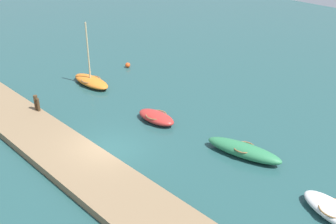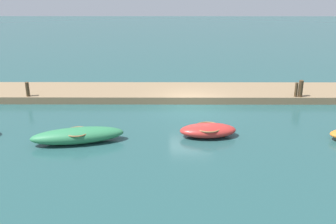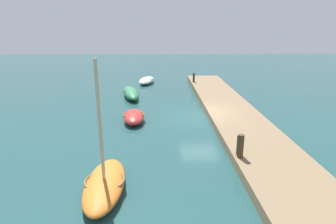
{
  "view_description": "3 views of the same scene",
  "coord_description": "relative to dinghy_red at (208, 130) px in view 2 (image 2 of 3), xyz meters",
  "views": [
    {
      "loc": [
        16.79,
        -11.43,
        12.76
      ],
      "look_at": [
        0.38,
        4.37,
        1.04
      ],
      "focal_mm": 44.68,
      "sensor_mm": 36.0,
      "label": 1
    },
    {
      "loc": [
        1.28,
        22.98,
        8.24
      ],
      "look_at": [
        1.36,
        2.61,
        0.66
      ],
      "focal_mm": 43.89,
      "sensor_mm": 36.0,
      "label": 2
    },
    {
      "loc": [
        -17.45,
        2.68,
        5.85
      ],
      "look_at": [
        -1.35,
        2.17,
        0.84
      ],
      "focal_mm": 30.08,
      "sensor_mm": 36.0,
      "label": 3
    }
  ],
  "objects": [
    {
      "name": "ground_plane",
      "position": [
        0.62,
        -4.29,
        -0.33
      ],
      "size": [
        84.0,
        84.0,
        0.0
      ],
      "primitive_type": "plane",
      "color": "#234C4C"
    },
    {
      "name": "dock_platform",
      "position": [
        0.62,
        -6.43,
        -0.11
      ],
      "size": [
        26.92,
        3.31,
        0.44
      ],
      "primitive_type": "cube",
      "color": "#846B4C",
      "rests_on": "ground_plane"
    },
    {
      "name": "rowboat_green",
      "position": [
        6.28,
        0.78,
        0.05
      ],
      "size": [
        4.53,
        2.04,
        0.75
      ],
      "rotation": [
        0.0,
        0.0,
        0.21
      ],
      "color": "#2D7A4C",
      "rests_on": "ground_plane"
    },
    {
      "name": "mooring_post_mid_east",
      "position": [
        10.5,
        -5.03,
        0.55
      ],
      "size": [
        0.22,
        0.22,
        0.88
      ],
      "primitive_type": "cylinder",
      "color": "#47331E",
      "rests_on": "dock_platform"
    },
    {
      "name": "dinghy_red",
      "position": [
        0.0,
        0.0,
        0.0
      ],
      "size": [
        2.87,
        1.47,
        0.65
      ],
      "rotation": [
        0.0,
        0.0,
        0.07
      ],
      "color": "#B72D28",
      "rests_on": "ground_plane"
    },
    {
      "name": "mooring_post_mid_west",
      "position": [
        -5.76,
        -5.03,
        0.54
      ],
      "size": [
        0.18,
        0.18,
        0.86
      ],
      "primitive_type": "cylinder",
      "color": "#47331E",
      "rests_on": "dock_platform"
    },
    {
      "name": "mooring_post_west",
      "position": [
        -6.02,
        -5.03,
        0.61
      ],
      "size": [
        0.26,
        0.26,
        1.01
      ],
      "primitive_type": "cylinder",
      "color": "#47331E",
      "rests_on": "dock_platform"
    }
  ]
}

